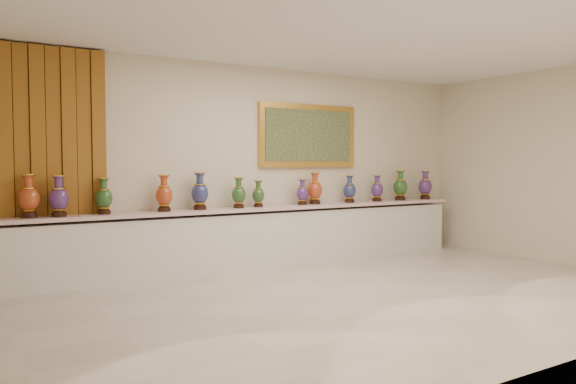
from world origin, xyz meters
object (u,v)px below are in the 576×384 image
vase_0 (29,198)px  counter (262,238)px  vase_1 (59,198)px  vase_2 (104,198)px

vase_0 → counter: bearing=0.3°
counter → vase_0: size_ratio=14.02×
vase_0 → vase_1: 0.33m
vase_0 → vase_2: (0.87, 0.02, -0.02)m
vase_0 → vase_1: vase_0 is taller
vase_1 → vase_2: vase_1 is taller
counter → vase_2: 2.39m
vase_0 → vase_1: bearing=-7.0°
vase_2 → vase_0: bearing=-178.8°
vase_1 → vase_2: (0.55, 0.06, -0.02)m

